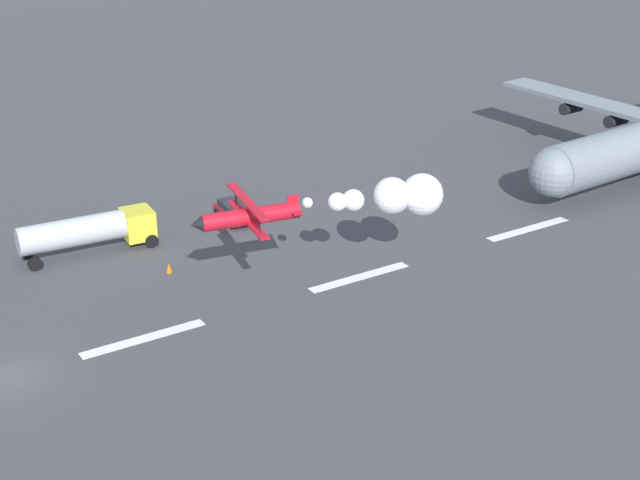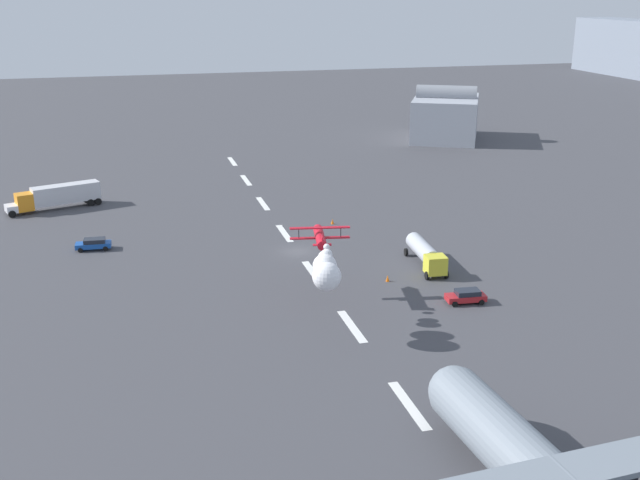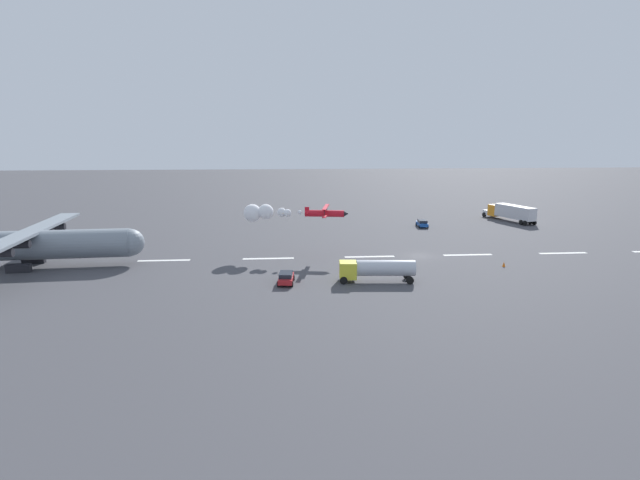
{
  "view_description": "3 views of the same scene",
  "coord_description": "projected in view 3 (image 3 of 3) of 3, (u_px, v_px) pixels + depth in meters",
  "views": [
    {
      "loc": [
        -9.18,
        -47.54,
        28.36
      ],
      "look_at": [
        20.87,
        0.0,
        3.62
      ],
      "focal_mm": 51.79,
      "sensor_mm": 36.0,
      "label": 1
    },
    {
      "loc": [
        92.41,
        -21.68,
        33.24
      ],
      "look_at": [
        15.2,
        -1.01,
        6.58
      ],
      "focal_mm": 42.81,
      "sensor_mm": 36.0,
      "label": 2
    },
    {
      "loc": [
        22.11,
        78.11,
        18.9
      ],
      "look_at": [
        15.8,
        -2.41,
        2.35
      ],
      "focal_mm": 28.58,
      "sensor_mm": 36.0,
      "label": 3
    }
  ],
  "objects": [
    {
      "name": "runway_stripe_2",
      "position": [
        563.0,
        253.0,
        83.62
      ],
      "size": [
        8.0,
        0.9,
        0.01
      ],
      "primitive_type": "cube",
      "color": "white",
      "rests_on": "ground"
    },
    {
      "name": "traffic_cone_far",
      "position": [
        344.0,
        267.0,
        73.04
      ],
      "size": [
        0.44,
        0.44,
        0.75
      ],
      "primitive_type": "cone",
      "color": "orange",
      "rests_on": "ground"
    },
    {
      "name": "traffic_cone_near",
      "position": [
        504.0,
        264.0,
        74.89
      ],
      "size": [
        0.44,
        0.44,
        0.75
      ],
      "primitive_type": "cone",
      "color": "orange",
      "rests_on": "ground"
    },
    {
      "name": "semi_truck_orange",
      "position": [
        510.0,
        212.0,
        114.55
      ],
      "size": [
        7.04,
        14.42,
        3.7
      ],
      "color": "silver",
      "rests_on": "ground"
    },
    {
      "name": "cargo_transport_plane",
      "position": [
        41.0,
        244.0,
        74.02
      ],
      "size": [
        29.74,
        35.07,
        11.47
      ],
      "color": "gray",
      "rests_on": "ground"
    },
    {
      "name": "fuel_tanker_truck",
      "position": [
        376.0,
        269.0,
        66.94
      ],
      "size": [
        10.07,
        3.44,
        2.9
      ],
      "color": "yellow",
      "rests_on": "ground"
    },
    {
      "name": "runway_stripe_6",
      "position": [
        164.0,
        260.0,
        78.69
      ],
      "size": [
        8.0,
        0.9,
        0.01
      ],
      "primitive_type": "cube",
      "color": "white",
      "rests_on": "ground"
    },
    {
      "name": "ground_plane",
      "position": [
        419.0,
        256.0,
        81.77
      ],
      "size": [
        440.0,
        440.0,
        0.0
      ],
      "primitive_type": "plane",
      "color": "#424247",
      "rests_on": "ground"
    },
    {
      "name": "stunt_biplane_red",
      "position": [
        272.0,
        213.0,
        81.25
      ],
      "size": [
        16.64,
        7.16,
        2.86
      ],
      "color": "red"
    },
    {
      "name": "airport_staff_sedan",
      "position": [
        286.0,
        277.0,
        66.29
      ],
      "size": [
        2.35,
        4.51,
        1.52
      ],
      "color": "#B21E23",
      "rests_on": "ground"
    },
    {
      "name": "runway_stripe_3",
      "position": [
        468.0,
        255.0,
        82.39
      ],
      "size": [
        8.0,
        0.9,
        0.01
      ],
      "primitive_type": "cube",
      "color": "white",
      "rests_on": "ground"
    },
    {
      "name": "runway_stripe_4",
      "position": [
        370.0,
        257.0,
        81.16
      ],
      "size": [
        8.0,
        0.9,
        0.01
      ],
      "primitive_type": "cube",
      "color": "white",
      "rests_on": "ground"
    },
    {
      "name": "runway_stripe_5",
      "position": [
        268.0,
        259.0,
        79.92
      ],
      "size": [
        8.0,
        0.9,
        0.01
      ],
      "primitive_type": "cube",
      "color": "white",
      "rests_on": "ground"
    },
    {
      "name": "followme_car_yellow",
      "position": [
        422.0,
        223.0,
        107.55
      ],
      "size": [
        2.28,
        4.68,
        1.52
      ],
      "color": "#194CA5",
      "rests_on": "ground"
    }
  ]
}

